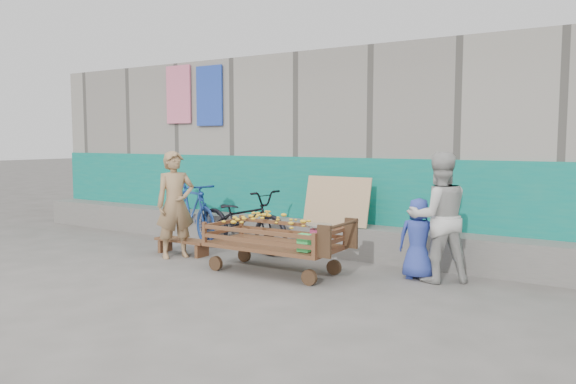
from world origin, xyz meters
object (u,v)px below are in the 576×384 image
Objects in this scene: banana_cart at (272,231)px; bicycle_blue at (192,211)px; bicycle_dark at (242,220)px; vendor_man at (175,205)px; bench at (183,243)px; woman at (439,217)px; child at (418,239)px.

bicycle_blue reaches higher than banana_cart.
bicycle_blue reaches higher than bicycle_dark.
banana_cart is 1.67m from vendor_man.
banana_cart reaches higher than bench.
bicycle_blue is at bearing 154.71° from banana_cart.
bench is at bearing -29.90° from woman.
banana_cart is 2.56m from bicycle_blue.
woman is (1.89, 0.68, 0.24)m from banana_cart.
bench is 0.92m from bicycle_dark.
woman reaches higher than child.
child is at bearing -88.17° from bicycle_dark.
woman is at bearing -72.03° from bicycle_blue.
bicycle_dark reaches higher than banana_cart.
child is (1.66, 0.66, -0.04)m from banana_cart.
bicycle_blue reaches higher than child.
bench is at bearing 47.85° from vendor_man.
bicycle_dark is at bearing -12.48° from child.
bicycle_dark is (0.57, 0.66, 0.30)m from bench.
banana_cart is 1.09× the size of bicycle_blue.
child is at bearing 7.25° from bench.
banana_cart is 1.20× the size of vendor_man.
bicycle_dark is at bearing -41.01° from woman.
bicycle_blue is (-0.60, 0.86, 0.33)m from bench.
woman reaches higher than vendor_man.
bench is at bearing -0.49° from child.
banana_cart is 2.03m from woman.
bench is 1.10m from bicycle_blue.
vendor_man is (-1.65, 0.02, 0.23)m from banana_cart.
woman reaches higher than banana_cart.
bench is 0.59× the size of woman.
bicycle_blue is (-4.21, 0.42, -0.26)m from woman.
woman is 3.06m from bicycle_dark.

